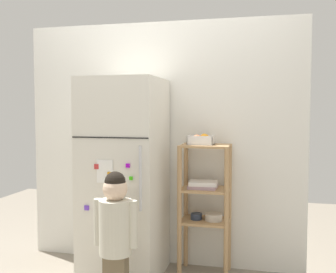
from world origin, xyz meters
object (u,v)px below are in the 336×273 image
at_px(fruit_bin, 201,140).
at_px(pantry_shelf_unit, 205,197).
at_px(child_standing, 116,227).
at_px(refrigerator, 125,178).

bearing_deg(fruit_bin, pantry_shelf_unit, -14.34).
xyz_separation_m(child_standing, fruit_bin, (0.46, 0.72, 0.53)).
bearing_deg(pantry_shelf_unit, fruit_bin, 165.66).
height_order(refrigerator, fruit_bin, refrigerator).
height_order(refrigerator, pantry_shelf_unit, refrigerator).
bearing_deg(child_standing, pantry_shelf_unit, 55.29).
distance_m(refrigerator, fruit_bin, 0.68).
bearing_deg(fruit_bin, refrigerator, -164.01).
relative_size(refrigerator, child_standing, 1.69).
relative_size(pantry_shelf_unit, fruit_bin, 5.23).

